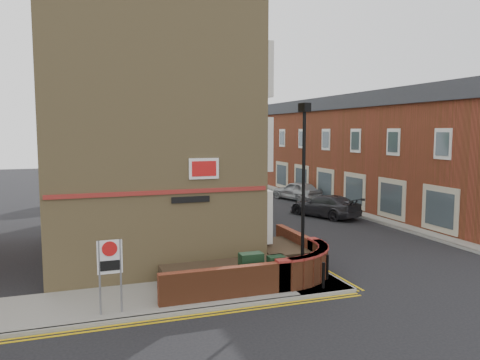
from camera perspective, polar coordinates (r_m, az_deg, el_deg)
name	(u,v)px	position (r m, az deg, el deg)	size (l,w,h in m)	color
ground	(274,303)	(15.51, 4.16, -14.68)	(120.00, 120.00, 0.00)	black
pavement_corner	(157,298)	(15.93, -10.09, -13.95)	(13.00, 3.00, 0.12)	gray
pavement_main	(205,214)	(30.80, -4.24, -4.10)	(2.00, 32.00, 0.12)	gray
pavement_far	(375,212)	(32.77, 16.16, -3.71)	(4.00, 40.00, 0.12)	gray
kerb_side	(165,315)	(14.55, -9.12, -15.92)	(13.00, 0.15, 0.12)	gray
kerb_main_near	(220,213)	(31.07, -2.46, -4.00)	(0.15, 32.00, 0.12)	gray
kerb_main_far	(349,213)	(31.67, 13.20, -3.97)	(0.15, 40.00, 0.12)	gray
yellow_lines_side	(167,320)	(14.34, -8.93, -16.49)	(13.00, 0.28, 0.01)	gold
yellow_lines_main	(224,213)	(31.15, -2.02, -4.07)	(0.28, 32.00, 0.01)	gold
corner_building	(146,114)	(21.52, -11.43, 7.91)	(8.95, 10.40, 13.60)	#9E8454
garden_wall	(247,279)	(17.70, 0.89, -12.00)	(6.80, 6.00, 1.20)	brown
lamppost	(303,192)	(16.41, 7.73, -1.50)	(0.25, 0.50, 6.30)	black
utility_cabinet_large	(251,270)	(16.31, 1.35, -10.94)	(0.80, 0.45, 1.20)	black
utility_cabinet_small	(276,272)	(16.35, 4.41, -11.10)	(0.55, 0.40, 1.10)	black
bollard_near	(323,275)	(16.51, 10.13, -11.37)	(0.11, 0.11, 0.90)	black
bollard_far	(327,267)	(17.46, 10.57, -10.41)	(0.11, 0.11, 0.90)	black
zone_sign	(110,263)	(14.35, -15.58, -9.70)	(0.72, 0.07, 2.20)	slate
far_terrace	(362,150)	(36.49, 14.64, 3.60)	(5.40, 30.40, 8.00)	brown
far_terrace_cream	(260,143)	(55.18, 2.41, 4.57)	(5.40, 12.40, 8.00)	#B8B497
tree_near	(213,143)	(28.45, -3.30, 4.47)	(3.64, 3.65, 6.70)	#382B1E
tree_mid	(184,134)	(36.20, -6.79, 5.56)	(4.03, 4.03, 7.42)	#382B1E
tree_far	(166,137)	(44.05, -9.03, 5.25)	(3.81, 3.81, 7.00)	#382B1E
traffic_light_assembly	(182,163)	(39.26, -7.10, 2.07)	(0.20, 0.16, 4.20)	black
silver_car_near	(235,206)	(29.90, -0.63, -3.14)	(1.49, 4.28, 1.41)	#AFB3B8
red_car_main	(206,192)	(37.25, -4.14, -1.51)	(1.95, 4.22, 1.17)	maroon
grey_car_far	(325,206)	(30.33, 10.29, -3.10)	(1.98, 4.87, 1.41)	#2A292E
silver_car_far	(297,191)	(37.19, 6.97, -1.29)	(1.78, 4.43, 1.51)	#9A9EA1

